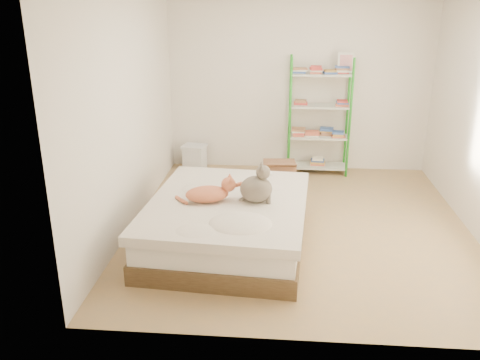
# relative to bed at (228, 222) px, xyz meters

# --- Properties ---
(room) EXTENTS (3.81, 4.21, 2.61)m
(room) POSITION_rel_bed_xyz_m (0.76, 0.55, 1.05)
(room) COLOR tan
(room) RESTS_ON ground
(bed) EXTENTS (1.73, 2.10, 0.51)m
(bed) POSITION_rel_bed_xyz_m (0.00, 0.00, 0.00)
(bed) COLOR brown
(bed) RESTS_ON ground
(orange_cat) EXTENTS (0.57, 0.40, 0.21)m
(orange_cat) POSITION_rel_bed_xyz_m (-0.21, -0.06, 0.36)
(orange_cat) COLOR #EF7E55
(orange_cat) RESTS_ON bed
(grey_cat) EXTENTS (0.37, 0.31, 0.40)m
(grey_cat) POSITION_rel_bed_xyz_m (0.29, -0.02, 0.45)
(grey_cat) COLOR gray
(grey_cat) RESTS_ON bed
(shelf_unit) EXTENTS (0.88, 0.36, 1.74)m
(shelf_unit) POSITION_rel_bed_xyz_m (1.07, 2.44, 0.64)
(shelf_unit) COLOR green
(shelf_unit) RESTS_ON ground
(cardboard_box) EXTENTS (0.47, 0.45, 0.36)m
(cardboard_box) POSITION_rel_bed_xyz_m (0.52, 1.90, -0.10)
(cardboard_box) COLOR #A17149
(cardboard_box) RESTS_ON ground
(white_bin) EXTENTS (0.38, 0.35, 0.38)m
(white_bin) POSITION_rel_bed_xyz_m (-0.76, 2.40, -0.06)
(white_bin) COLOR silver
(white_bin) RESTS_ON ground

